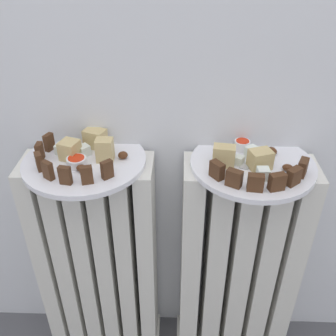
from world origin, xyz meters
TOP-DOWN VIEW (x-y plane):
  - radiator_left at (-0.19, 0.28)m, footprint 0.32×0.12m
  - radiator_right at (0.19, 0.28)m, footprint 0.32×0.12m
  - plate_left at (-0.19, 0.28)m, footprint 0.28×0.28m
  - plate_right at (0.19, 0.28)m, footprint 0.28×0.28m
  - dark_cake_slice_left_0 at (-0.28, 0.32)m, footprint 0.02×0.03m
  - dark_cake_slice_left_1 at (-0.28, 0.28)m, footprint 0.01×0.02m
  - dark_cake_slice_left_2 at (-0.27, 0.23)m, footprint 0.02×0.03m
  - dark_cake_slice_left_3 at (-0.24, 0.20)m, footprint 0.03×0.02m
  - dark_cake_slice_left_4 at (-0.20, 0.19)m, footprint 0.03×0.02m
  - dark_cake_slice_left_5 at (-0.16, 0.19)m, footprint 0.03×0.02m
  - dark_cake_slice_left_6 at (-0.12, 0.21)m, footprint 0.03×0.03m
  - marble_cake_slice_left_0 at (-0.22, 0.28)m, footprint 0.05×0.05m
  - marble_cake_slice_left_1 at (-0.14, 0.28)m, footprint 0.04×0.03m
  - marble_cake_slice_left_2 at (-0.17, 0.34)m, footprint 0.06×0.05m
  - turkish_delight_left_0 at (-0.24, 0.30)m, footprint 0.03×0.03m
  - turkish_delight_left_1 at (-0.19, 0.30)m, footprint 0.03×0.03m
  - medjool_date_left_0 at (-0.10, 0.29)m, footprint 0.03×0.03m
  - medjool_date_left_1 at (-0.18, 0.23)m, footprint 0.03×0.02m
  - medjool_date_left_2 at (-0.21, 0.32)m, footprint 0.03×0.03m
  - jam_bowl_left at (-0.20, 0.25)m, footprint 0.04×0.04m
  - dark_cake_slice_right_0 at (0.10, 0.22)m, footprint 0.03×0.04m
  - dark_cake_slice_right_1 at (0.13, 0.19)m, footprint 0.04×0.03m
  - dark_cake_slice_right_2 at (0.18, 0.18)m, footprint 0.03×0.02m
  - dark_cake_slice_right_3 at (0.22, 0.18)m, footprint 0.04×0.03m
  - dark_cake_slice_right_4 at (0.26, 0.20)m, footprint 0.04×0.03m
  - dark_cake_slice_right_5 at (0.28, 0.23)m, footprint 0.03×0.04m
  - marble_cake_slice_right_0 at (0.12, 0.27)m, footprint 0.05×0.04m
  - marble_cake_slice_right_1 at (0.20, 0.26)m, footprint 0.06×0.05m
  - turkish_delight_right_0 at (0.16, 0.27)m, footprint 0.03×0.03m
  - turkish_delight_right_1 at (0.20, 0.22)m, footprint 0.03×0.03m
  - turkish_delight_right_2 at (0.19, 0.30)m, footprint 0.04×0.04m
  - medjool_date_right_0 at (0.24, 0.32)m, footprint 0.03×0.03m
  - medjool_date_right_1 at (0.26, 0.25)m, footprint 0.03×0.02m
  - medjool_date_right_2 at (0.13, 0.33)m, footprint 0.03×0.02m
  - jam_bowl_right at (0.17, 0.34)m, footprint 0.04×0.04m
  - fork at (0.16, 0.24)m, footprint 0.05×0.09m

SIDE VIEW (x-z plane):
  - radiator_right at x=0.19m, z-range 0.00..0.65m
  - radiator_left at x=-0.19m, z-range 0.00..0.65m
  - plate_left at x=-0.19m, z-range 0.65..0.66m
  - plate_right at x=0.19m, z-range 0.65..0.66m
  - fork at x=0.16m, z-range 0.66..0.67m
  - medjool_date_right_1 at x=0.26m, z-range 0.66..0.68m
  - medjool_date_right_0 at x=0.24m, z-range 0.66..0.68m
  - medjool_date_right_2 at x=0.13m, z-range 0.66..0.68m
  - medjool_date_left_1 at x=-0.18m, z-range 0.66..0.68m
  - medjool_date_left_0 at x=-0.10m, z-range 0.66..0.68m
  - medjool_date_left_2 at x=-0.21m, z-range 0.66..0.68m
  - turkish_delight_right_0 at x=0.16m, z-range 0.66..0.68m
  - jam_bowl_left at x=-0.20m, z-range 0.67..0.69m
  - turkish_delight_left_0 at x=-0.24m, z-range 0.66..0.69m
  - turkish_delight_left_1 at x=-0.19m, z-range 0.66..0.69m
  - turkish_delight_right_1 at x=0.20m, z-range 0.66..0.69m
  - jam_bowl_right at x=0.17m, z-range 0.67..0.69m
  - turkish_delight_right_2 at x=0.19m, z-range 0.66..0.69m
  - dark_cake_slice_right_0 at x=0.10m, z-range 0.66..0.70m
  - dark_cake_slice_right_1 at x=0.13m, z-range 0.66..0.70m
  - dark_cake_slice_right_2 at x=0.18m, z-range 0.66..0.70m
  - dark_cake_slice_right_3 at x=0.22m, z-range 0.66..0.70m
  - dark_cake_slice_right_4 at x=0.26m, z-range 0.66..0.70m
  - dark_cake_slice_right_5 at x=0.28m, z-range 0.66..0.70m
  - dark_cake_slice_left_0 at x=-0.28m, z-range 0.66..0.70m
  - dark_cake_slice_left_1 at x=-0.28m, z-range 0.66..0.70m
  - dark_cake_slice_left_2 at x=-0.27m, z-range 0.66..0.70m
  - dark_cake_slice_left_3 at x=-0.24m, z-range 0.66..0.70m
  - dark_cake_slice_left_4 at x=-0.20m, z-range 0.66..0.70m
  - dark_cake_slice_left_5 at x=-0.16m, z-range 0.66..0.70m
  - dark_cake_slice_left_6 at x=-0.12m, z-range 0.66..0.70m
  - marble_cake_slice_right_1 at x=0.20m, z-range 0.66..0.71m
  - marble_cake_slice_left_0 at x=-0.22m, z-range 0.66..0.71m
  - marble_cake_slice_left_2 at x=-0.17m, z-range 0.66..0.71m
  - marble_cake_slice_right_0 at x=0.12m, z-range 0.66..0.71m
  - marble_cake_slice_left_1 at x=-0.14m, z-range 0.66..0.72m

